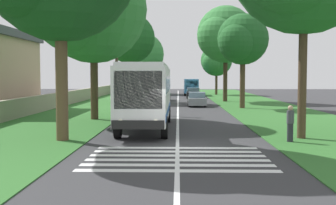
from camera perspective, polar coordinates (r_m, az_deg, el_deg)
ground at (r=19.28m, az=1.24°, el=-5.72°), size 160.00×160.00×0.00m
grass_verge_left at (r=35.14m, az=-12.20°, el=-1.56°), size 120.00×8.00×0.04m
grass_verge_right at (r=35.13m, az=14.80°, el=-1.60°), size 120.00×8.00×0.04m
centre_line at (r=34.17m, az=1.29°, el=-1.65°), size 110.00×0.16×0.01m
coach_bus at (r=25.35m, az=-2.79°, el=1.38°), size 11.16×2.62×3.73m
zebra_crossing at (r=16.61m, az=1.23°, el=-7.22°), size 4.95×6.80×0.01m
trailing_car_0 at (r=44.05m, az=3.78°, el=0.38°), size 4.30×1.78×1.43m
trailing_car_1 at (r=53.62m, az=-0.66°, el=0.96°), size 4.30×1.78×1.43m
trailing_car_2 at (r=59.53m, az=3.29°, el=1.21°), size 4.30×1.78×1.43m
trailing_minibus_0 at (r=67.10m, az=3.03°, el=2.23°), size 6.00×2.14×2.53m
roadside_tree_left_0 at (r=31.37m, az=-10.01°, el=11.42°), size 9.11×7.42×11.32m
roadside_tree_left_2 at (r=73.50m, az=-3.52°, el=6.12°), size 8.99×7.29×10.22m
roadside_tree_left_3 at (r=51.25m, az=-5.09°, el=8.12°), size 7.01×5.79×10.22m
roadside_tree_right_0 at (r=69.92m, az=6.23°, el=5.38°), size 5.81×4.99×7.93m
roadside_tree_right_1 at (r=41.60m, az=9.54°, el=7.95°), size 5.69×4.80×8.83m
roadside_tree_right_2 at (r=52.06m, az=7.28°, el=8.57°), size 8.41×6.74×11.20m
utility_pole at (r=36.76m, az=-6.73°, el=5.10°), size 0.24×1.40×7.86m
roadside_wall at (r=40.79m, az=-15.22°, el=0.11°), size 70.00×0.40×1.40m
pedestrian at (r=20.98m, az=15.67°, el=-2.60°), size 0.34×0.34×1.69m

